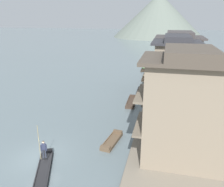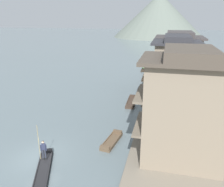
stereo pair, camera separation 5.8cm
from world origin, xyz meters
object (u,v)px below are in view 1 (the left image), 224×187
object	(u,v)px
mooring_post_dock_near	(139,130)
boat_midriver_drifting	(140,91)
boat_moored_second	(144,69)
house_waterfront_nearest	(184,107)
boat_midriver_upstream	(145,77)
boatman_person	(44,148)
boat_foreground_poled	(43,172)
mooring_post_dock_mid	(149,94)
boat_moored_nearest	(131,102)
house_waterfront_tall	(174,73)
boat_moored_far	(151,61)
boat_upstream_distant	(149,64)
house_waterfront_far	(172,63)
house_waterfront_narrow	(177,62)
boat_moored_third	(112,141)
house_waterfront_second	(173,97)
mooring_post_dock_far	(153,77)

from	to	relation	value
mooring_post_dock_near	boat_midriver_drifting	bearing A→B (deg)	96.26
boat_moored_second	house_waterfront_nearest	size ratio (longest dim) A/B	0.56
house_waterfront_nearest	mooring_post_dock_near	xyz separation A→B (m)	(-3.65, 3.01, -3.90)
boat_moored_second	boat_midriver_drifting	world-z (taller)	boat_moored_second
boat_midriver_drifting	boat_midriver_upstream	size ratio (longest dim) A/B	0.68
boat_midriver_drifting	boat_midriver_upstream	distance (m)	8.65
boatman_person	boat_foreground_poled	bearing A→B (deg)	-66.98
boatman_person	boat_midriver_drifting	size ratio (longest dim) A/B	0.85
boatman_person	mooring_post_dock_mid	size ratio (longest dim) A/B	3.92
boat_moored_nearest	boat_midriver_drifting	distance (m)	5.29
house_waterfront_tall	mooring_post_dock_mid	bearing A→B (deg)	138.16
boat_moored_far	mooring_post_dock_near	distance (m)	40.76
boat_moored_second	boat_upstream_distant	world-z (taller)	boat_upstream_distant
boat_foreground_poled	boat_upstream_distant	bearing A→B (deg)	84.03
boatman_person	house_waterfront_far	world-z (taller)	house_waterfront_far
house_waterfront_narrow	mooring_post_dock_near	world-z (taller)	house_waterfront_narrow
boat_moored_second	boat_midriver_upstream	distance (m)	7.47
boat_moored_third	boat_midriver_upstream	xyz separation A→B (m)	(0.76, 24.60, 0.10)
boat_upstream_distant	house_waterfront_far	distance (m)	16.99
house_waterfront_second	mooring_post_dock_near	world-z (taller)	house_waterfront_second
boat_moored_third	boat_upstream_distant	xyz separation A→B (m)	(0.49, 37.79, 0.11)
boat_upstream_distant	house_waterfront_second	world-z (taller)	house_waterfront_second
boat_moored_far	house_waterfront_tall	size ratio (longest dim) A/B	0.43
boat_foreground_poled	mooring_post_dock_mid	bearing A→B (deg)	70.07
boat_upstream_distant	mooring_post_dock_far	world-z (taller)	mooring_post_dock_far
boat_moored_nearest	mooring_post_dock_near	distance (m)	9.87
boat_moored_far	house_waterfront_narrow	bearing A→B (deg)	-77.69
house_waterfront_tall	house_waterfront_narrow	bearing A→B (deg)	85.31
boat_foreground_poled	boat_moored_third	distance (m)	6.92
boat_midriver_upstream	mooring_post_dock_mid	size ratio (longest dim) A/B	6.83
house_waterfront_nearest	house_waterfront_tall	xyz separation A→B (m)	(-0.53, 11.27, -0.00)
boat_foreground_poled	house_waterfront_narrow	world-z (taller)	house_waterfront_narrow
house_waterfront_far	boatman_person	bearing A→B (deg)	-110.79
boat_moored_second	house_waterfront_nearest	bearing A→B (deg)	-79.34
boat_midriver_upstream	boat_moored_second	bearing A→B (deg)	98.42
boat_moored_far	mooring_post_dock_far	bearing A→B (deg)	-84.47
boat_moored_second	house_waterfront_nearest	world-z (taller)	house_waterfront_nearest
house_waterfront_nearest	house_waterfront_tall	distance (m)	11.28
boat_upstream_distant	mooring_post_dock_near	size ratio (longest dim) A/B	4.36
boat_moored_nearest	boat_upstream_distant	size ratio (longest dim) A/B	1.23
house_waterfront_nearest	mooring_post_dock_far	world-z (taller)	house_waterfront_nearest
house_waterfront_second	house_waterfront_nearest	bearing A→B (deg)	-84.01
boat_moored_second	house_waterfront_narrow	world-z (taller)	house_waterfront_narrow
house_waterfront_far	mooring_post_dock_far	xyz separation A→B (m)	(-3.12, -0.05, -2.63)
boat_midriver_drifting	boat_upstream_distant	size ratio (longest dim) A/B	1.00
boat_moored_second	house_waterfront_far	xyz separation A→B (m)	(5.85, -10.06, 3.44)
boatman_person	house_waterfront_second	xyz separation A→B (m)	(9.94, 8.60, 2.13)
boat_upstream_distant	boatman_person	bearing A→B (deg)	-96.75
boat_moored_second	house_waterfront_tall	world-z (taller)	house_waterfront_tall
boat_moored_far	house_waterfront_second	size ratio (longest dim) A/B	0.62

